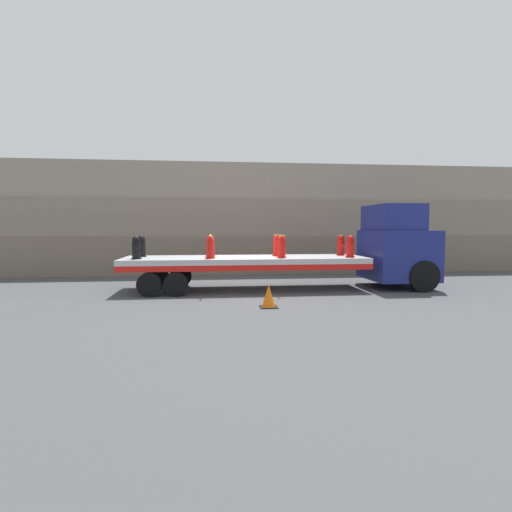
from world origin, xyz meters
The scene contains 15 objects.
ground_plane centered at (0.00, 0.00, 0.00)m, with size 120.00×120.00×0.00m, color #474749.
rock_cliff centered at (0.00, 6.33, 2.74)m, with size 60.00×3.30×5.47m.
truck_cab centered at (5.93, 0.00, 1.57)m, with size 2.29×2.74×3.16m.
flatbed_trailer centered at (-0.44, 0.00, 1.00)m, with size 8.81×2.52×1.22m.
fire_hydrant_black_near_0 centered at (-3.81, -0.53, 1.60)m, with size 0.35×0.60×0.80m.
fire_hydrant_black_far_0 centered at (-3.81, 0.53, 1.60)m, with size 0.35×0.60×0.80m.
fire_hydrant_red_near_1 centered at (-1.27, -0.53, 1.60)m, with size 0.35×0.60×0.80m.
fire_hydrant_red_far_1 centered at (-1.27, 0.53, 1.60)m, with size 0.35×0.60×0.80m.
fire_hydrant_red_near_2 centered at (1.27, -0.53, 1.60)m, with size 0.35×0.60×0.80m.
fire_hydrant_red_far_2 centered at (1.27, 0.53, 1.60)m, with size 0.35×0.60×0.80m.
fire_hydrant_red_near_3 centered at (3.81, -0.53, 1.60)m, with size 0.35×0.60×0.80m.
fire_hydrant_red_far_3 centered at (3.81, 0.53, 1.60)m, with size 0.35×0.60×0.80m.
cargo_strap_rear centered at (-1.27, 0.00, 2.02)m, with size 0.05×2.62×0.01m.
cargo_strap_middle centered at (1.27, 0.00, 2.02)m, with size 0.05×2.62×0.01m.
traffic_cone centered at (0.39, -3.34, 0.33)m, with size 0.50×0.50×0.67m.
Camera 1 is at (-1.25, -14.60, 2.31)m, focal length 28.00 mm.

